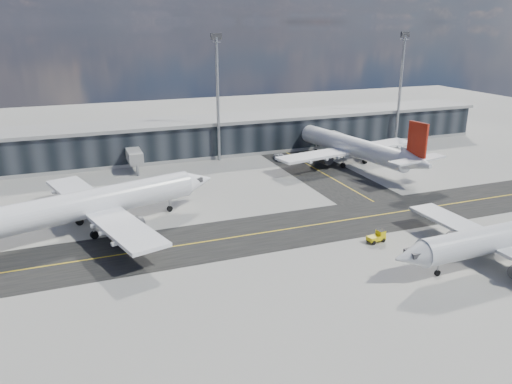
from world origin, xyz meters
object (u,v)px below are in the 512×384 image
airliner_af (87,205)px  baggage_tug (378,236)px  airliner_redtail (354,147)px  service_van (281,157)px  airliner_near (508,236)px

airliner_af → baggage_tug: 44.73m
airliner_redtail → service_van: airliner_redtail is taller
airliner_redtail → service_van: size_ratio=8.71×
airliner_near → airliner_af: bearing=57.7°
baggage_tug → airliner_redtail: bearing=146.4°
airliner_af → airliner_redtail: (58.76, 18.15, -0.11)m
airliner_redtail → service_van: (-13.58, 10.20, -3.59)m
airliner_near → baggage_tug: airliner_near is taller
airliner_near → baggage_tug: bearing=46.4°
airliner_af → service_van: 53.47m
airliner_near → baggage_tug: size_ratio=12.61×
airliner_af → service_van: bearing=105.8°
airliner_near → service_van: bearing=5.6°
airliner_af → airliner_near: 61.35m
airliner_near → airliner_redtail: bearing=-8.6°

